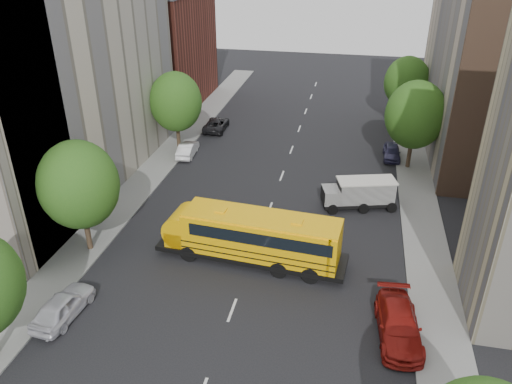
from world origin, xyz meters
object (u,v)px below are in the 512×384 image
(parked_car_0, at_px, (63,306))
(parked_car_4, at_px, (392,152))
(street_tree_2, at_px, (176,102))
(parked_car_1, at_px, (188,149))
(street_tree_4, at_px, (415,115))
(street_tree_5, at_px, (407,82))
(school_bus, at_px, (249,234))
(parked_car_3, at_px, (399,324))
(street_tree_1, at_px, (79,185))
(parked_car_2, at_px, (216,124))
(safari_truck, at_px, (360,193))

(parked_car_0, xyz_separation_m, parked_car_4, (18.75, 26.34, -0.10))
(street_tree_2, height_order, parked_car_1, street_tree_2)
(street_tree_4, relative_size, street_tree_5, 1.08)
(street_tree_2, height_order, school_bus, street_tree_2)
(parked_car_1, relative_size, parked_car_3, 0.74)
(street_tree_5, relative_size, parked_car_0, 1.71)
(street_tree_1, relative_size, parked_car_3, 1.48)
(street_tree_2, height_order, parked_car_0, street_tree_2)
(street_tree_1, distance_m, street_tree_5, 37.20)
(street_tree_4, height_order, parked_car_3, street_tree_4)
(street_tree_4, height_order, parked_car_2, street_tree_4)
(safari_truck, bearing_deg, parked_car_3, -95.87)
(parked_car_1, xyz_separation_m, parked_car_3, (18.80, -20.68, 0.12))
(street_tree_2, height_order, street_tree_5, street_tree_2)
(parked_car_2, relative_size, parked_car_3, 0.88)
(parked_car_2, xyz_separation_m, parked_car_3, (18.00, -27.95, 0.13))
(safari_truck, height_order, parked_car_3, safari_truck)
(street_tree_2, distance_m, parked_car_1, 4.63)
(street_tree_5, xyz_separation_m, parked_car_2, (-19.80, -6.19, -4.05))
(street_tree_2, xyz_separation_m, parked_car_0, (1.85, -24.41, -4.08))
(safari_truck, relative_size, parked_car_2, 1.25)
(street_tree_5, height_order, parked_car_1, street_tree_5)
(street_tree_5, height_order, parked_car_0, street_tree_5)
(street_tree_2, bearing_deg, street_tree_5, 28.61)
(parked_car_1, bearing_deg, parked_car_2, -100.75)
(street_tree_2, height_order, street_tree_4, street_tree_4)
(street_tree_2, bearing_deg, street_tree_4, 0.00)
(parked_car_3, bearing_deg, parked_car_2, 117.31)
(school_bus, relative_size, safari_truck, 2.18)
(street_tree_4, distance_m, safari_truck, 10.06)
(street_tree_1, height_order, safari_truck, street_tree_1)
(street_tree_5, bearing_deg, parked_car_2, -162.65)
(street_tree_1, bearing_deg, school_bus, 5.47)
(street_tree_1, distance_m, parked_car_3, 21.03)
(school_bus, bearing_deg, street_tree_2, 127.57)
(parked_car_1, xyz_separation_m, parked_car_4, (19.20, 3.38, -0.01))
(parked_car_0, bearing_deg, street_tree_1, -69.40)
(street_tree_4, bearing_deg, parked_car_3, -94.66)
(school_bus, xyz_separation_m, parked_car_3, (9.29, -5.18, -1.19))
(street_tree_2, bearing_deg, parked_car_4, 5.35)
(street_tree_4, distance_m, street_tree_5, 12.01)
(safari_truck, distance_m, parked_car_4, 10.62)
(street_tree_2, xyz_separation_m, school_bus, (10.90, -16.96, -2.86))
(street_tree_1, height_order, parked_car_1, street_tree_1)
(street_tree_2, height_order, safari_truck, street_tree_2)
(school_bus, xyz_separation_m, parked_car_2, (-8.70, 22.77, -1.32))
(parked_car_1, bearing_deg, street_tree_4, 179.57)
(parked_car_0, distance_m, parked_car_4, 32.33)
(street_tree_2, distance_m, parked_car_0, 24.81)
(safari_truck, xyz_separation_m, parked_car_0, (-15.95, -16.11, -0.50))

